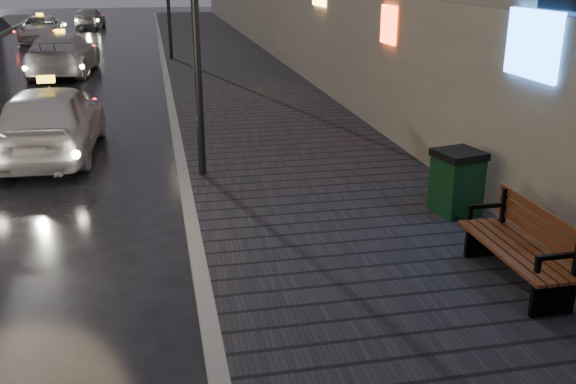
# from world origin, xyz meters

# --- Properties ---
(sidewalk) EXTENTS (4.60, 58.00, 0.15)m
(sidewalk) POSITION_xyz_m (3.90, 21.00, 0.07)
(sidewalk) COLOR black
(sidewalk) RESTS_ON ground
(curb) EXTENTS (0.20, 58.00, 0.15)m
(curb) POSITION_xyz_m (1.50, 21.00, 0.07)
(curb) COLOR slate
(curb) RESTS_ON ground
(bench) EXTENTS (0.65, 1.87, 0.96)m
(bench) POSITION_xyz_m (5.29, 0.89, 0.63)
(bench) COLOR black
(bench) RESTS_ON sidewalk
(trash_bin) EXTENTS (0.78, 0.78, 1.00)m
(trash_bin) POSITION_xyz_m (5.55, 3.22, 0.66)
(trash_bin) COLOR black
(trash_bin) RESTS_ON sidewalk
(taxi_near) EXTENTS (2.01, 4.60, 1.54)m
(taxi_near) POSITION_xyz_m (-1.07, 8.39, 0.77)
(taxi_near) COLOR silver
(taxi_near) RESTS_ON ground
(taxi_mid) EXTENTS (2.44, 5.24, 1.48)m
(taxi_mid) POSITION_xyz_m (-2.14, 19.61, 0.74)
(taxi_mid) COLOR silver
(taxi_mid) RESTS_ON ground
(taxi_far) EXTENTS (2.46, 4.76, 1.28)m
(taxi_far) POSITION_xyz_m (-4.63, 31.61, 0.64)
(taxi_far) COLOR white
(taxi_far) RESTS_ON ground
(car_far) EXTENTS (1.91, 3.90, 1.28)m
(car_far) POSITION_xyz_m (-2.71, 38.68, 0.64)
(car_far) COLOR #A3A1A9
(car_far) RESTS_ON ground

